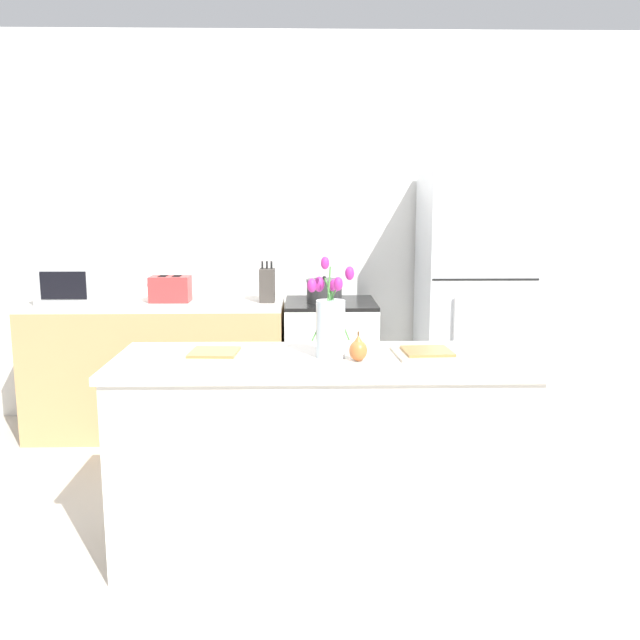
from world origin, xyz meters
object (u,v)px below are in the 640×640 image
object	(u,v)px
refrigerator	(472,305)
microwave	(80,282)
plate_setting_left	(214,354)
knife_block	(267,285)
toaster	(170,289)
flower_vase	(330,322)
pear_figurine	(358,349)
cooking_pot	(324,291)
stove_range	(330,367)
plate_setting_right	(427,353)

from	to	relation	value
refrigerator	microwave	world-z (taller)	refrigerator
plate_setting_left	knife_block	bearing A→B (deg)	84.65
toaster	microwave	world-z (taller)	microwave
refrigerator	flower_vase	size ratio (longest dim) A/B	3.95
flower_vase	toaster	size ratio (longest dim) A/B	1.57
flower_vase	knife_block	size ratio (longest dim) A/B	1.63
toaster	pear_figurine	bearing A→B (deg)	-56.46
cooking_pot	refrigerator	bearing A→B (deg)	0.93
microwave	toaster	bearing A→B (deg)	1.78
stove_range	pear_figurine	world-z (taller)	pear_figurine
flower_vase	cooking_pot	xyz separation A→B (m)	(0.02, 1.58, -0.07)
stove_range	refrigerator	xyz separation A→B (m)	(0.95, 0.00, 0.42)
plate_setting_right	knife_block	distance (m)	1.76
pear_figurine	plate_setting_right	bearing A→B (deg)	18.30
toaster	refrigerator	bearing A→B (deg)	-0.48
stove_range	refrigerator	distance (m)	1.04
flower_vase	microwave	xyz separation A→B (m)	(-1.59, 1.59, -0.01)
flower_vase	pear_figurine	distance (m)	0.17
plate_setting_left	microwave	bearing A→B (deg)	124.76
pear_figurine	cooking_pot	world-z (taller)	cooking_pot
pear_figurine	knife_block	size ratio (longest dim) A/B	0.47
cooking_pot	microwave	size ratio (longest dim) A/B	0.50
flower_vase	toaster	world-z (taller)	flower_vase
stove_range	cooking_pot	bearing A→B (deg)	-159.91
plate_setting_left	knife_block	world-z (taller)	knife_block
plate_setting_left	knife_block	size ratio (longest dim) A/B	1.11
cooking_pot	knife_block	distance (m)	0.38
refrigerator	cooking_pot	distance (m)	1.00
cooking_pot	microwave	world-z (taller)	microwave
refrigerator	plate_setting_right	world-z (taller)	refrigerator
knife_block	stove_range	bearing A→B (deg)	0.23
cooking_pot	plate_setting_left	bearing A→B (deg)	-108.69
knife_block	flower_vase	bearing A→B (deg)	-77.26
pear_figurine	microwave	bearing A→B (deg)	135.66
stove_range	cooking_pot	xyz separation A→B (m)	(-0.04, -0.02, 0.52)
microwave	knife_block	world-z (taller)	same
cooking_pot	toaster	bearing A→B (deg)	178.14
refrigerator	knife_block	bearing A→B (deg)	-179.90
plate_setting_left	microwave	distance (m)	1.91
flower_vase	plate_setting_right	bearing A→B (deg)	3.51
toaster	stove_range	bearing A→B (deg)	-0.95
pear_figurine	plate_setting_left	world-z (taller)	pear_figurine
stove_range	cooking_pot	size ratio (longest dim) A/B	3.73
microwave	knife_block	xyz separation A→B (m)	(1.23, -0.00, -0.02)
flower_vase	pear_figurine	bearing A→B (deg)	-33.79
refrigerator	microwave	bearing A→B (deg)	-179.97
flower_vase	pear_figurine	xyz separation A→B (m)	(0.12, -0.08, -0.10)
refrigerator	cooking_pot	xyz separation A→B (m)	(-0.99, -0.02, 0.10)
microwave	flower_vase	bearing A→B (deg)	-44.98
pear_figurine	cooking_pot	bearing A→B (deg)	93.35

